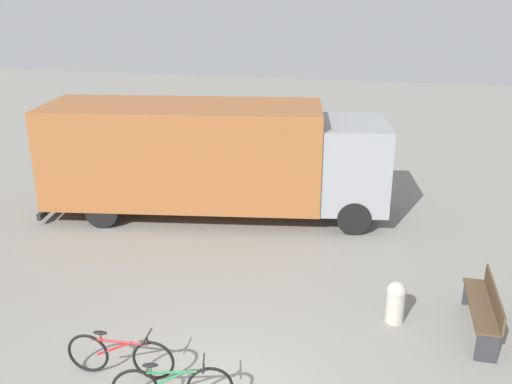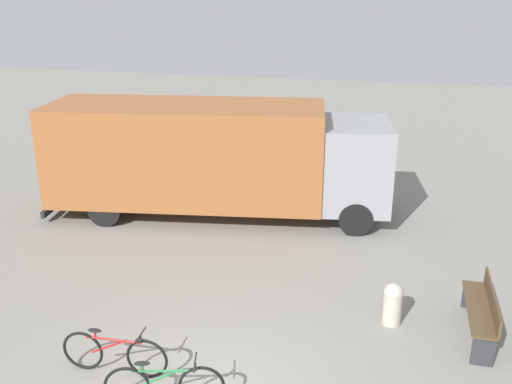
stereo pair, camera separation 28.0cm
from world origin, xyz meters
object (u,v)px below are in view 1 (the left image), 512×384
bicycle_near (120,355)px  bollard_near_bench (396,300)px  delivery_truck (211,155)px  park_bench (485,306)px

bicycle_near → bollard_near_bench: bearing=28.0°
bicycle_near → bollard_near_bench: (4.04, 2.43, 0.06)m
delivery_truck → bollard_near_bench: (4.59, -4.16, -1.16)m
bollard_near_bench → park_bench: bearing=-0.0°
delivery_truck → bollard_near_bench: bearing=-51.1°
delivery_truck → bollard_near_bench: size_ratio=11.35×
park_bench → bollard_near_bench: (-1.46, 0.00, -0.08)m
delivery_truck → park_bench: (6.05, -4.16, -1.08)m
park_bench → bollard_near_bench: 1.47m
bicycle_near → bollard_near_bench: 4.71m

